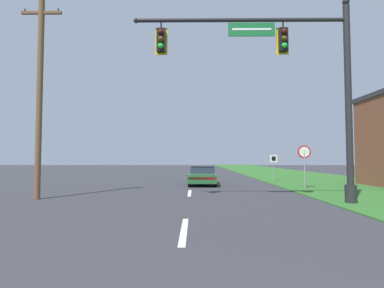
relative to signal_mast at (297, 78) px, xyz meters
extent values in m
cube|color=#2D6626|center=(6.14, 19.54, -4.97)|extent=(10.00, 110.00, 0.04)
cube|color=silver|center=(-4.36, -4.46, -4.98)|extent=(0.16, 2.80, 0.01)
cube|color=silver|center=(-4.36, 3.54, -4.98)|extent=(0.16, 2.80, 0.01)
cube|color=silver|center=(-4.36, 11.54, -4.98)|extent=(0.16, 2.80, 0.01)
cube|color=silver|center=(-4.36, 19.54, -4.98)|extent=(0.16, 2.80, 0.01)
cube|color=silver|center=(-4.36, 27.54, -4.98)|extent=(0.16, 2.80, 0.01)
cylinder|color=#232326|center=(2.04, 0.00, -4.60)|extent=(0.44, 0.44, 0.70)
cylinder|color=#232326|center=(2.04, 0.00, -0.97)|extent=(0.26, 0.26, 7.95)
sphere|color=#232326|center=(2.04, 0.00, 3.14)|extent=(0.28, 0.28, 0.28)
cylinder|color=#232326|center=(-2.22, 0.00, 2.40)|extent=(8.52, 0.16, 0.16)
sphere|color=#232326|center=(-6.48, 0.00, 2.40)|extent=(0.21, 0.21, 0.21)
cube|color=#196B33|center=(-1.79, 0.00, 2.01)|extent=(1.88, 0.06, 0.55)
cube|color=white|center=(-1.79, -0.03, 2.01)|extent=(1.58, 0.01, 0.08)
cylinder|color=black|center=(-5.46, 0.00, 2.23)|extent=(0.06, 0.06, 0.35)
cube|color=yellow|center=(-5.46, 0.14, 1.58)|extent=(0.50, 0.03, 1.11)
cube|color=black|center=(-5.46, 0.00, 1.58)|extent=(0.34, 0.24, 0.95)
sphere|color=#4C0F0C|center=(-5.46, -0.14, 1.86)|extent=(0.22, 0.22, 0.22)
sphere|color=#51380F|center=(-5.46, -0.14, 1.58)|extent=(0.22, 0.22, 0.22)
sphere|color=green|center=(-5.46, -0.14, 1.29)|extent=(0.22, 0.22, 0.22)
cylinder|color=black|center=(-0.52, 0.00, 2.23)|extent=(0.06, 0.06, 0.35)
cube|color=yellow|center=(-0.52, 0.14, 1.58)|extent=(0.50, 0.03, 1.11)
cube|color=black|center=(-0.52, 0.00, 1.58)|extent=(0.34, 0.24, 0.95)
sphere|color=#4C0F0C|center=(-0.52, -0.14, 1.86)|extent=(0.22, 0.22, 0.22)
sphere|color=#51380F|center=(-0.52, -0.14, 1.58)|extent=(0.22, 0.22, 0.22)
sphere|color=green|center=(-0.52, -0.14, 1.29)|extent=(0.22, 0.22, 0.22)
cylinder|color=black|center=(-2.71, 10.03, -4.67)|extent=(0.22, 0.64, 0.64)
cylinder|color=black|center=(-4.31, 10.08, -4.67)|extent=(0.22, 0.64, 0.64)
cylinder|color=black|center=(-2.82, 7.02, -4.67)|extent=(0.22, 0.64, 0.64)
cylinder|color=black|center=(-4.42, 7.07, -4.67)|extent=(0.22, 0.64, 0.64)
cube|color=#235B2D|center=(-3.57, 8.55, -4.49)|extent=(1.97, 4.47, 0.55)
cube|color=#283342|center=(-3.56, 8.66, -4.00)|extent=(1.66, 1.91, 0.42)
cube|color=#235B2D|center=(-3.56, 8.66, -3.82)|extent=(1.63, 1.87, 0.06)
cube|color=#B71414|center=(-3.64, 6.37, -4.43)|extent=(1.68, 0.12, 0.14)
cylinder|color=gray|center=(2.34, 5.73, -3.85)|extent=(0.07, 0.07, 2.20)
cylinder|color=red|center=(2.34, 5.73, -2.82)|extent=(0.76, 0.04, 0.76)
cylinder|color=white|center=(2.34, 5.71, -2.82)|extent=(0.61, 0.01, 0.61)
cylinder|color=gray|center=(2.01, 11.32, -3.95)|extent=(0.06, 0.06, 2.00)
cube|color=white|center=(2.01, 11.32, -3.22)|extent=(0.55, 0.04, 0.60)
cube|color=black|center=(2.01, 11.30, -3.22)|extent=(0.31, 0.01, 0.34)
cylinder|color=brown|center=(-10.96, 1.14, -0.39)|extent=(0.26, 0.26, 9.20)
cube|color=brown|center=(-10.96, 1.14, 3.31)|extent=(1.80, 0.12, 0.12)
cylinder|color=#333338|center=(-11.71, 1.14, 3.43)|extent=(0.08, 0.08, 0.12)
cylinder|color=#333338|center=(-10.21, 1.14, 3.43)|extent=(0.08, 0.08, 0.12)
camera|label=1|loc=(-4.09, -11.88, -3.22)|focal=28.00mm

